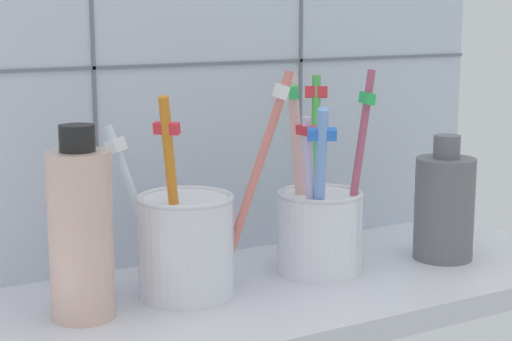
% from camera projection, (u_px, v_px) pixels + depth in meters
% --- Properties ---
extents(counter_slab, '(0.64, 0.22, 0.02)m').
position_uv_depth(counter_slab, '(264.00, 298.00, 0.73)').
color(counter_slab, silver).
rests_on(counter_slab, ground).
extents(tile_wall_back, '(0.64, 0.02, 0.45)m').
position_uv_depth(tile_wall_back, '(199.00, 40.00, 0.79)').
color(tile_wall_back, silver).
rests_on(tile_wall_back, ground).
extents(toothbrush_cup_left, '(0.14, 0.10, 0.19)m').
position_uv_depth(toothbrush_cup_left, '(186.00, 241.00, 0.70)').
color(toothbrush_cup_left, white).
rests_on(toothbrush_cup_left, counter_slab).
extents(toothbrush_cup_right, '(0.08, 0.11, 0.18)m').
position_uv_depth(toothbrush_cup_right, '(319.00, 222.00, 0.76)').
color(toothbrush_cup_right, white).
rests_on(toothbrush_cup_right, counter_slab).
extents(ceramic_vase, '(0.06, 0.06, 0.12)m').
position_uv_depth(ceramic_vase, '(444.00, 206.00, 0.80)').
color(ceramic_vase, slate).
rests_on(ceramic_vase, counter_slab).
extents(soap_bottle, '(0.05, 0.05, 0.15)m').
position_uv_depth(soap_bottle, '(81.00, 231.00, 0.64)').
color(soap_bottle, beige).
rests_on(soap_bottle, counter_slab).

